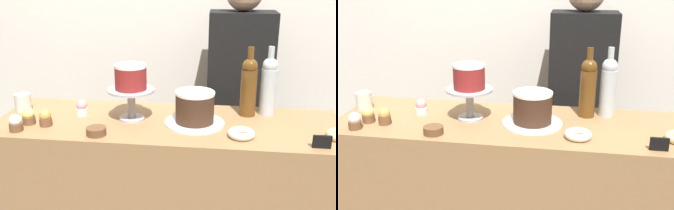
% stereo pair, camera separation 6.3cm
% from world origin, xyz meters
% --- Properties ---
extents(back_wall, '(6.00, 0.05, 2.60)m').
position_xyz_m(back_wall, '(0.00, 0.84, 1.30)').
color(back_wall, silver).
rests_on(back_wall, ground_plane).
extents(cake_stand_pedestal, '(0.21, 0.21, 0.15)m').
position_xyz_m(cake_stand_pedestal, '(-0.17, 0.01, 1.06)').
color(cake_stand_pedestal, '#B2B2B7').
rests_on(cake_stand_pedestal, display_counter).
extents(white_layer_cake, '(0.15, 0.15, 0.11)m').
position_xyz_m(white_layer_cake, '(-0.17, 0.01, 1.16)').
color(white_layer_cake, maroon).
rests_on(white_layer_cake, cake_stand_pedestal).
extents(silver_serving_platter, '(0.27, 0.27, 0.01)m').
position_xyz_m(silver_serving_platter, '(0.12, -0.01, 0.96)').
color(silver_serving_platter, white).
rests_on(silver_serving_platter, display_counter).
extents(chocolate_round_cake, '(0.17, 0.17, 0.14)m').
position_xyz_m(chocolate_round_cake, '(0.12, -0.01, 1.04)').
color(chocolate_round_cake, '#3D2619').
rests_on(chocolate_round_cake, silver_serving_platter).
extents(wine_bottle_amber, '(0.08, 0.08, 0.33)m').
position_xyz_m(wine_bottle_amber, '(0.36, 0.14, 1.10)').
color(wine_bottle_amber, '#5B3814').
rests_on(wine_bottle_amber, display_counter).
extents(wine_bottle_clear, '(0.08, 0.08, 0.33)m').
position_xyz_m(wine_bottle_clear, '(0.45, 0.16, 1.10)').
color(wine_bottle_clear, '#B2BCC1').
rests_on(wine_bottle_clear, display_counter).
extents(cupcake_caramel, '(0.06, 0.06, 0.07)m').
position_xyz_m(cupcake_caramel, '(-0.53, -0.12, 0.99)').
color(cupcake_caramel, brown).
rests_on(cupcake_caramel, display_counter).
extents(cupcake_strawberry, '(0.06, 0.06, 0.07)m').
position_xyz_m(cupcake_strawberry, '(-0.42, 0.04, 0.99)').
color(cupcake_strawberry, white).
rests_on(cupcake_strawberry, display_counter).
extents(cupcake_lemon, '(0.06, 0.06, 0.07)m').
position_xyz_m(cupcake_lemon, '(-0.61, -0.11, 0.99)').
color(cupcake_lemon, brown).
rests_on(cupcake_lemon, display_counter).
extents(cupcake_vanilla, '(0.06, 0.06, 0.07)m').
position_xyz_m(cupcake_vanilla, '(-0.63, -0.19, 0.99)').
color(cupcake_vanilla, brown).
rests_on(cupcake_vanilla, display_counter).
extents(donut_sugar, '(0.11, 0.11, 0.03)m').
position_xyz_m(donut_sugar, '(0.32, -0.14, 0.97)').
color(donut_sugar, silver).
rests_on(donut_sugar, display_counter).
extents(cookie_stack, '(0.08, 0.08, 0.03)m').
position_xyz_m(cookie_stack, '(-0.28, -0.19, 0.97)').
color(cookie_stack, brown).
rests_on(cookie_stack, display_counter).
extents(price_sign_chalkboard, '(0.07, 0.01, 0.05)m').
position_xyz_m(price_sign_chalkboard, '(0.63, -0.20, 0.98)').
color(price_sign_chalkboard, black).
rests_on(price_sign_chalkboard, display_counter).
extents(coffee_cup_ceramic, '(0.08, 0.08, 0.08)m').
position_xyz_m(coffee_cup_ceramic, '(-0.72, 0.06, 1.00)').
color(coffee_cup_ceramic, silver).
rests_on(coffee_cup_ceramic, display_counter).
extents(barista_figure, '(0.36, 0.22, 1.60)m').
position_xyz_m(barista_figure, '(0.34, 0.55, 0.84)').
color(barista_figure, black).
rests_on(barista_figure, ground_plane).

